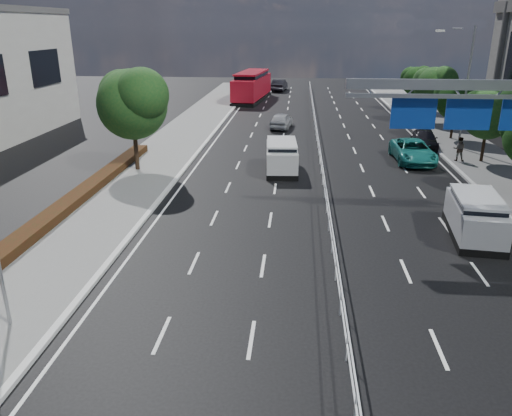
{
  "coord_description": "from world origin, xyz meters",
  "views": [
    {
      "loc": [
        -1.57,
        -12.88,
        9.06
      ],
      "look_at": [
        -3.09,
        5.13,
        2.4
      ],
      "focal_mm": 35.0,
      "sensor_mm": 36.0,
      "label": 1
    }
  ],
  "objects_px": {
    "overhead_gantry": "(487,108)",
    "red_bus": "(252,85)",
    "near_car_dark": "(279,85)",
    "parked_car_teal": "(413,151)",
    "pedestrian_b": "(459,149)",
    "silver_minivan": "(475,217)",
    "white_minivan": "(282,156)",
    "near_car_silver": "(281,120)",
    "parked_car_dark": "(424,139)"
  },
  "relations": [
    {
      "from": "overhead_gantry",
      "to": "red_bus",
      "type": "distance_m",
      "value": 43.57
    },
    {
      "from": "near_car_dark",
      "to": "overhead_gantry",
      "type": "bearing_deg",
      "value": 109.09
    },
    {
      "from": "red_bus",
      "to": "parked_car_teal",
      "type": "distance_m",
      "value": 32.27
    },
    {
      "from": "red_bus",
      "to": "pedestrian_b",
      "type": "height_order",
      "value": "red_bus"
    },
    {
      "from": "near_car_dark",
      "to": "pedestrian_b",
      "type": "xyz_separation_m",
      "value": [
        14.03,
        -39.19,
        0.16
      ]
    },
    {
      "from": "overhead_gantry",
      "to": "near_car_dark",
      "type": "bearing_deg",
      "value": 102.33
    },
    {
      "from": "silver_minivan",
      "to": "white_minivan",
      "type": "bearing_deg",
      "value": 138.43
    },
    {
      "from": "parked_car_teal",
      "to": "pedestrian_b",
      "type": "xyz_separation_m",
      "value": [
        3.1,
        -0.04,
        0.22
      ]
    },
    {
      "from": "white_minivan",
      "to": "parked_car_teal",
      "type": "xyz_separation_m",
      "value": [
        9.08,
        3.18,
        -0.22
      ]
    },
    {
      "from": "near_car_silver",
      "to": "near_car_dark",
      "type": "height_order",
      "value": "near_car_dark"
    },
    {
      "from": "white_minivan",
      "to": "silver_minivan",
      "type": "relative_size",
      "value": 0.97
    },
    {
      "from": "red_bus",
      "to": "parked_car_dark",
      "type": "bearing_deg",
      "value": -50.84
    },
    {
      "from": "red_bus",
      "to": "parked_car_dark",
      "type": "xyz_separation_m",
      "value": [
        15.8,
        -24.59,
        -1.2
      ]
    },
    {
      "from": "parked_car_teal",
      "to": "overhead_gantry",
      "type": "bearing_deg",
      "value": -90.28
    },
    {
      "from": "parked_car_teal",
      "to": "near_car_silver",
      "type": "bearing_deg",
      "value": 129.0
    },
    {
      "from": "pedestrian_b",
      "to": "parked_car_dark",
      "type": "bearing_deg",
      "value": -58.82
    },
    {
      "from": "near_car_silver",
      "to": "parked_car_teal",
      "type": "bearing_deg",
      "value": 138.35
    },
    {
      "from": "parked_car_teal",
      "to": "parked_car_dark",
      "type": "xyz_separation_m",
      "value": [
        1.8,
        4.47,
        -0.09
      ]
    },
    {
      "from": "red_bus",
      "to": "near_car_silver",
      "type": "relative_size",
      "value": 2.86
    },
    {
      "from": "white_minivan",
      "to": "pedestrian_b",
      "type": "bearing_deg",
      "value": 10.75
    },
    {
      "from": "overhead_gantry",
      "to": "parked_car_teal",
      "type": "relative_size",
      "value": 1.89
    },
    {
      "from": "near_car_dark",
      "to": "pedestrian_b",
      "type": "height_order",
      "value": "pedestrian_b"
    },
    {
      "from": "red_bus",
      "to": "near_car_dark",
      "type": "relative_size",
      "value": 2.48
    },
    {
      "from": "white_minivan",
      "to": "near_car_silver",
      "type": "bearing_deg",
      "value": 88.42
    },
    {
      "from": "red_bus",
      "to": "white_minivan",
      "type": "bearing_deg",
      "value": -74.88
    },
    {
      "from": "white_minivan",
      "to": "parked_car_dark",
      "type": "bearing_deg",
      "value": 31.4
    },
    {
      "from": "silver_minivan",
      "to": "parked_car_teal",
      "type": "bearing_deg",
      "value": 96.37
    },
    {
      "from": "parked_car_teal",
      "to": "parked_car_dark",
      "type": "height_order",
      "value": "parked_car_teal"
    },
    {
      "from": "white_minivan",
      "to": "near_car_silver",
      "type": "xyz_separation_m",
      "value": [
        -0.53,
        14.46,
        -0.25
      ]
    },
    {
      "from": "red_bus",
      "to": "pedestrian_b",
      "type": "relative_size",
      "value": 7.33
    },
    {
      "from": "red_bus",
      "to": "near_car_dark",
      "type": "distance_m",
      "value": 10.6
    },
    {
      "from": "pedestrian_b",
      "to": "white_minivan",
      "type": "bearing_deg",
      "value": 29.54
    },
    {
      "from": "red_bus",
      "to": "near_car_dark",
      "type": "bearing_deg",
      "value": 79.53
    },
    {
      "from": "silver_minivan",
      "to": "parked_car_dark",
      "type": "xyz_separation_m",
      "value": [
        1.8,
        17.7,
        -0.29
      ]
    },
    {
      "from": "overhead_gantry",
      "to": "red_bus",
      "type": "xyz_separation_m",
      "value": [
        -14.24,
        41.0,
        -3.74
      ]
    },
    {
      "from": "parked_car_dark",
      "to": "pedestrian_b",
      "type": "bearing_deg",
      "value": -66.29
    },
    {
      "from": "near_car_silver",
      "to": "white_minivan",
      "type": "bearing_deg",
      "value": 100.04
    },
    {
      "from": "overhead_gantry",
      "to": "near_car_silver",
      "type": "distance_m",
      "value": 25.7
    },
    {
      "from": "near_car_silver",
      "to": "parked_car_teal",
      "type": "relative_size",
      "value": 0.79
    },
    {
      "from": "white_minivan",
      "to": "parked_car_dark",
      "type": "height_order",
      "value": "white_minivan"
    },
    {
      "from": "near_car_silver",
      "to": "pedestrian_b",
      "type": "xyz_separation_m",
      "value": [
        12.71,
        -11.32,
        0.25
      ]
    },
    {
      "from": "white_minivan",
      "to": "near_car_dark",
      "type": "bearing_deg",
      "value": 88.81
    },
    {
      "from": "pedestrian_b",
      "to": "near_car_dark",
      "type": "bearing_deg",
      "value": -55.21
    },
    {
      "from": "silver_minivan",
      "to": "parked_car_teal",
      "type": "relative_size",
      "value": 0.89
    },
    {
      "from": "silver_minivan",
      "to": "red_bus",
      "type": "bearing_deg",
      "value": 114.68
    },
    {
      "from": "parked_car_teal",
      "to": "white_minivan",
      "type": "bearing_deg",
      "value": -162.13
    },
    {
      "from": "parked_car_dark",
      "to": "pedestrian_b",
      "type": "relative_size",
      "value": 2.73
    },
    {
      "from": "near_car_dark",
      "to": "parked_car_dark",
      "type": "bearing_deg",
      "value": 116.91
    },
    {
      "from": "red_bus",
      "to": "near_car_silver",
      "type": "height_order",
      "value": "red_bus"
    },
    {
      "from": "overhead_gantry",
      "to": "parked_car_dark",
      "type": "relative_size",
      "value": 2.25
    }
  ]
}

